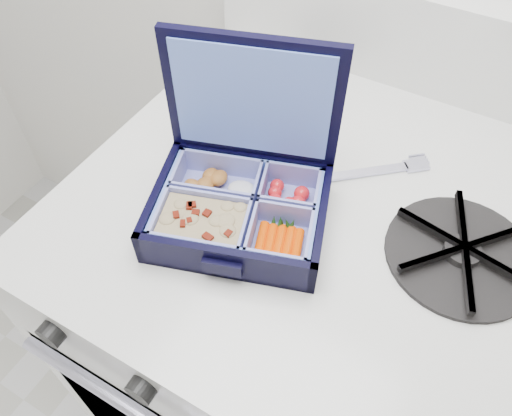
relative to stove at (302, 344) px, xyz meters
The scene contains 5 objects.
stove is the anchor object (origin of this frame).
bento_box 0.51m from the stove, 124.84° to the right, with size 0.21×0.16×0.05m, color black, non-canonical shape.
burner_grate 0.52m from the stove, ahead, with size 0.18×0.18×0.03m, color black.
burner_grate_rear 0.52m from the stove, 135.85° to the left, with size 0.16×0.16×0.02m, color black.
fork 0.48m from the stove, 66.74° to the left, with size 0.03×0.19×0.01m, color silver, non-canonical shape.
Camera 1 is at (-0.36, 1.24, 1.43)m, focal length 35.00 mm.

